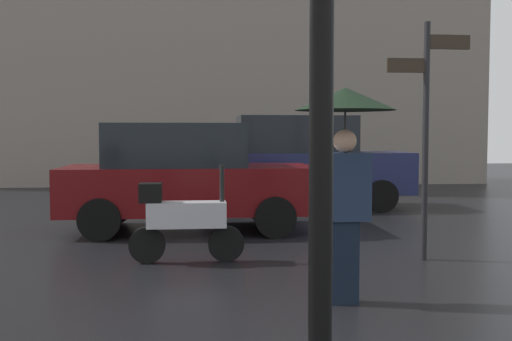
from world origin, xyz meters
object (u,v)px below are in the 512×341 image
(parked_car_left, at_px, (302,162))
(street_signpost, at_px, (426,117))
(pedestrian_with_umbrella, at_px, (345,138))
(parked_scooter, at_px, (183,219))
(parked_car_right, at_px, (185,176))

(parked_car_left, xyz_separation_m, street_signpost, (0.61, -5.58, 0.82))
(pedestrian_with_umbrella, bearing_deg, street_signpost, 45.32)
(parked_scooter, distance_m, parked_car_left, 5.99)
(parked_car_left, relative_size, parked_car_right, 1.09)
(street_signpost, bearing_deg, parked_car_right, 138.65)
(pedestrian_with_umbrella, distance_m, parked_scooter, 2.75)
(pedestrian_with_umbrella, bearing_deg, parked_car_left, 77.59)
(parked_scooter, relative_size, street_signpost, 0.48)
(parked_car_right, distance_m, street_signpost, 4.24)
(pedestrian_with_umbrella, distance_m, parked_car_right, 4.91)
(parked_scooter, bearing_deg, street_signpost, -5.62)
(parked_car_left, height_order, parked_car_right, parked_car_left)
(pedestrian_with_umbrella, distance_m, parked_car_left, 7.52)
(pedestrian_with_umbrella, xyz_separation_m, street_signpost, (1.53, 1.86, 0.26))
(parked_car_left, distance_m, street_signpost, 5.67)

